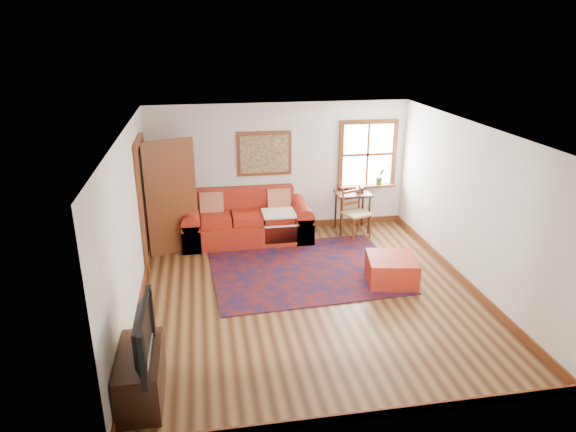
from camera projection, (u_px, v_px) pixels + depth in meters
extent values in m
plane|color=#3D2110|center=(308.00, 293.00, 7.80)|extent=(5.50, 5.50, 0.00)
cube|color=silver|center=(280.00, 168.00, 9.91)|extent=(5.00, 0.04, 2.50)
cube|color=silver|center=(370.00, 316.00, 4.83)|extent=(5.00, 0.04, 2.50)
cube|color=silver|center=(129.00, 227.00, 6.97)|extent=(0.04, 5.50, 2.50)
cube|color=silver|center=(470.00, 207.00, 7.77)|extent=(0.04, 5.50, 2.50)
cube|color=white|center=(310.00, 130.00, 6.94)|extent=(5.00, 5.50, 0.04)
cube|color=brown|center=(280.00, 225.00, 10.31)|extent=(5.00, 0.03, 0.12)
cube|color=brown|center=(139.00, 304.00, 7.39)|extent=(0.03, 5.50, 0.12)
cube|color=brown|center=(460.00, 277.00, 8.18)|extent=(0.03, 5.50, 0.12)
cube|color=white|center=(367.00, 154.00, 10.11)|extent=(1.00, 0.02, 1.20)
cube|color=brown|center=(369.00, 122.00, 9.87)|extent=(1.18, 0.06, 0.09)
cube|color=brown|center=(366.00, 186.00, 10.32)|extent=(1.18, 0.06, 0.09)
cube|color=brown|center=(341.00, 156.00, 10.01)|extent=(0.09, 0.06, 1.20)
cube|color=brown|center=(394.00, 153.00, 10.18)|extent=(0.09, 0.06, 1.20)
cube|color=brown|center=(368.00, 155.00, 10.10)|extent=(1.00, 0.04, 0.05)
cube|color=brown|center=(367.00, 186.00, 10.25)|extent=(1.15, 0.20, 0.04)
imported|color=#325C20|center=(380.00, 176.00, 10.20)|extent=(0.18, 0.15, 0.33)
cube|color=black|center=(143.00, 205.00, 8.53)|extent=(0.02, 0.90, 2.05)
cube|color=brown|center=(142.00, 215.00, 8.08)|extent=(0.06, 0.09, 2.05)
cube|color=brown|center=(147.00, 196.00, 9.00)|extent=(0.06, 0.09, 2.05)
cube|color=brown|center=(138.00, 141.00, 8.17)|extent=(0.06, 1.08, 0.09)
cube|color=brown|center=(171.00, 198.00, 8.88)|extent=(0.86, 0.35, 2.05)
cube|color=silver|center=(171.00, 192.00, 8.84)|extent=(0.56, 0.22, 1.33)
cube|color=brown|center=(264.00, 154.00, 9.74)|extent=(1.05, 0.04, 0.85)
cube|color=tan|center=(264.00, 154.00, 9.71)|extent=(0.92, 0.03, 0.72)
cube|color=#53120B|center=(304.00, 269.00, 8.55)|extent=(3.15, 2.58, 0.02)
cube|color=#A22315|center=(247.00, 230.00, 9.68)|extent=(2.40, 0.99, 0.42)
cube|color=#A22315|center=(245.00, 201.00, 9.85)|extent=(1.86, 0.27, 0.52)
cube|color=#A22315|center=(192.00, 231.00, 9.49)|extent=(0.33, 0.99, 0.52)
cube|color=#A22315|center=(301.00, 224.00, 9.82)|extent=(0.33, 0.99, 0.52)
cube|color=gold|center=(212.00, 204.00, 9.58)|extent=(0.44, 0.21, 0.45)
cube|color=gold|center=(279.00, 200.00, 9.78)|extent=(0.44, 0.21, 0.45)
cube|color=silver|center=(279.00, 213.00, 9.47)|extent=(0.61, 0.54, 0.04)
cube|color=#A22315|center=(391.00, 270.00, 8.07)|extent=(0.87, 0.87, 0.43)
cube|color=black|center=(353.00, 194.00, 9.96)|extent=(0.66, 0.49, 0.04)
cylinder|color=black|center=(341.00, 217.00, 9.86)|extent=(0.04, 0.04, 0.75)
cylinder|color=black|center=(369.00, 215.00, 9.95)|extent=(0.04, 0.04, 0.75)
cylinder|color=black|center=(336.00, 210.00, 10.24)|extent=(0.04, 0.04, 0.75)
cylinder|color=black|center=(362.00, 209.00, 10.33)|extent=(0.04, 0.04, 0.75)
cube|color=tan|center=(357.00, 213.00, 9.73)|extent=(0.58, 0.56, 0.04)
cylinder|color=brown|center=(354.00, 231.00, 9.57)|extent=(0.04, 0.04, 0.46)
cylinder|color=brown|center=(370.00, 227.00, 9.76)|extent=(0.04, 0.04, 0.46)
cylinder|color=brown|center=(342.00, 212.00, 9.79)|extent=(0.04, 0.04, 0.97)
cylinder|color=brown|center=(359.00, 209.00, 9.97)|extent=(0.04, 0.04, 0.97)
cube|color=brown|center=(351.00, 198.00, 9.79)|extent=(0.38, 0.17, 0.29)
cube|color=black|center=(141.00, 375.00, 5.53)|extent=(0.45, 1.01, 0.55)
imported|color=black|center=(136.00, 335.00, 5.22)|extent=(0.14, 1.04, 0.60)
cylinder|color=silver|center=(146.00, 323.00, 5.82)|extent=(0.12, 0.12, 0.18)
cylinder|color=#FFA53F|center=(146.00, 325.00, 5.83)|extent=(0.07, 0.07, 0.12)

